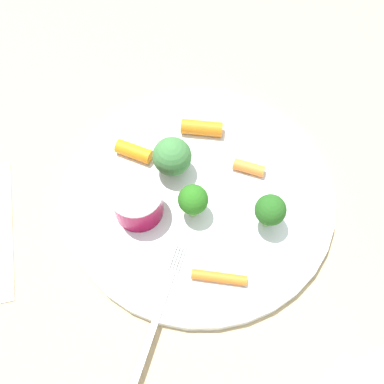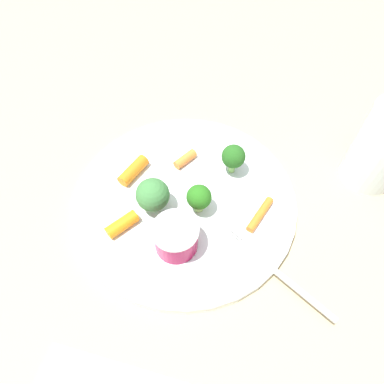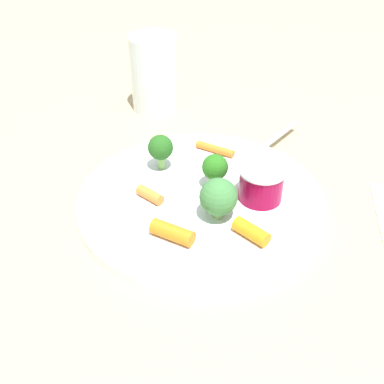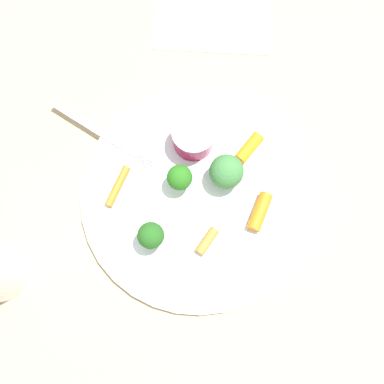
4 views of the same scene
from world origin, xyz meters
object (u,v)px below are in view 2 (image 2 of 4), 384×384
broccoli_floret_0 (153,195)px  broccoli_floret_2 (233,157)px  broccoli_floret_1 (199,198)px  carrot_stick_2 (122,224)px  sauce_cup (176,237)px  plate (185,200)px  carrot_stick_3 (133,171)px  carrot_stick_1 (260,214)px  drinking_glass (384,147)px  fork (273,269)px  carrot_stick_0 (185,159)px

broccoli_floret_0 → broccoli_floret_2: bearing=-129.2°
broccoli_floret_1 → carrot_stick_2: 0.10m
sauce_cup → broccoli_floret_2: broccoli_floret_2 is taller
plate → carrot_stick_3: 0.09m
broccoli_floret_0 → broccoli_floret_2: size_ratio=1.05×
broccoli_floret_1 → carrot_stick_1: (-0.08, -0.02, -0.02)m
broccoli_floret_1 → drinking_glass: bearing=-143.9°
sauce_cup → carrot_stick_1: size_ratio=0.99×
carrot_stick_3 → fork: (-0.22, 0.07, -0.01)m
plate → carrot_stick_0: (0.02, -0.06, 0.01)m
broccoli_floret_2 → carrot_stick_3: 0.14m
broccoli_floret_2 → carrot_stick_1: bearing=133.9°
fork → drinking_glass: (-0.09, -0.20, 0.05)m
carrot_stick_1 → carrot_stick_3: bearing=-1.0°
broccoli_floret_1 → fork: bearing=157.0°
broccoli_floret_1 → broccoli_floret_2: bearing=-105.4°
sauce_cup → carrot_stick_1: (-0.09, -0.08, -0.02)m
sauce_cup → fork: sauce_cup is taller
sauce_cup → broccoli_floret_2: bearing=-102.0°
plate → carrot_stick_2: 0.09m
sauce_cup → broccoli_floret_1: size_ratio=1.22×
carrot_stick_2 → fork: (-0.20, -0.01, -0.01)m
carrot_stick_3 → carrot_stick_0: bearing=-141.5°
carrot_stick_2 → fork: size_ratio=0.28×
carrot_stick_1 → drinking_glass: size_ratio=0.47×
broccoli_floret_0 → carrot_stick_1: broccoli_floret_0 is taller
broccoli_floret_1 → fork: 0.13m
drinking_glass → broccoli_floret_1: bearing=36.1°
broccoli_floret_2 → fork: (-0.09, 0.13, -0.03)m
broccoli_floret_2 → carrot_stick_1: broccoli_floret_2 is taller
carrot_stick_2 → carrot_stick_3: size_ratio=0.86×
carrot_stick_3 → drinking_glass: size_ratio=0.41×
broccoli_floret_0 → fork: (-0.17, 0.03, -0.03)m
sauce_cup → carrot_stick_1: bearing=-138.2°
broccoli_floret_2 → carrot_stick_1: (-0.06, 0.06, -0.03)m
carrot_stick_0 → carrot_stick_2: carrot_stick_2 is taller
plate → carrot_stick_2: bearing=51.5°
carrot_stick_0 → broccoli_floret_1: bearing=124.0°
sauce_cup → carrot_stick_0: size_ratio=1.54×
sauce_cup → broccoli_floret_0: 0.07m
broccoli_floret_0 → carrot_stick_0: (-0.01, -0.09, -0.02)m
broccoli_floret_2 → carrot_stick_3: (0.13, 0.06, -0.02)m
sauce_cup → drinking_glass: 0.30m
broccoli_floret_1 → drinking_glass: drinking_glass is taller
sauce_cup → broccoli_floret_0: broccoli_floret_0 is taller
broccoli_floret_0 → carrot_stick_1: (-0.14, -0.04, -0.02)m
carrot_stick_1 → carrot_stick_2: carrot_stick_2 is taller
carrot_stick_0 → drinking_glass: bearing=-162.2°
broccoli_floret_1 → drinking_glass: 0.26m
plate → carrot_stick_0: size_ratio=8.41×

